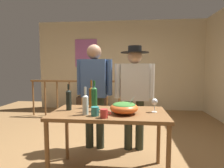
# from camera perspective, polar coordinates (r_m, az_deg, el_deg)

# --- Properties ---
(ground_plane) EXTENTS (8.07, 8.07, 0.00)m
(ground_plane) POSITION_cam_1_polar(r_m,az_deg,el_deg) (2.93, -1.10, -21.44)
(ground_plane) COLOR olive
(back_wall) EXTENTS (5.16, 0.10, 2.75)m
(back_wall) POSITION_cam_1_polar(r_m,az_deg,el_deg) (5.72, 2.49, 5.77)
(back_wall) COLOR beige
(back_wall) RESTS_ON ground_plane
(framed_picture) EXTENTS (0.69, 0.03, 0.86)m
(framed_picture) POSITION_cam_1_polar(r_m,az_deg,el_deg) (5.83, -8.17, 9.59)
(framed_picture) COLOR #B761A6
(stair_railing) EXTENTS (2.49, 0.10, 1.03)m
(stair_railing) POSITION_cam_1_polar(r_m,az_deg,el_deg) (4.87, -7.22, -3.20)
(stair_railing) COLOR brown
(stair_railing) RESTS_ON ground_plane
(tv_console) EXTENTS (0.90, 0.40, 0.44)m
(tv_console) POSITION_cam_1_polar(r_m,az_deg,el_deg) (5.58, -6.16, -6.17)
(tv_console) COLOR #38281E
(tv_console) RESTS_ON ground_plane
(flat_screen_tv) EXTENTS (0.59, 0.12, 0.43)m
(flat_screen_tv) POSITION_cam_1_polar(r_m,az_deg,el_deg) (5.48, -6.28, -1.40)
(flat_screen_tv) COLOR black
(flat_screen_tv) RESTS_ON tv_console
(serving_table) EXTENTS (1.37, 0.71, 0.79)m
(serving_table) POSITION_cam_1_polar(r_m,az_deg,el_deg) (2.22, -0.92, -10.81)
(serving_table) COLOR brown
(serving_table) RESTS_ON ground_plane
(salad_bowl) EXTENTS (0.33, 0.33, 0.21)m
(salad_bowl) POSITION_cam_1_polar(r_m,az_deg,el_deg) (2.11, 3.81, -7.31)
(salad_bowl) COLOR #DB5B23
(salad_bowl) RESTS_ON serving_table
(wine_glass) EXTENTS (0.07, 0.07, 0.17)m
(wine_glass) POSITION_cam_1_polar(r_m,az_deg,el_deg) (2.22, 13.26, -5.66)
(wine_glass) COLOR silver
(wine_glass) RESTS_ON serving_table
(wine_bottle_dark) EXTENTS (0.07, 0.07, 0.33)m
(wine_bottle_dark) POSITION_cam_1_polar(r_m,az_deg,el_deg) (2.33, -13.47, -4.70)
(wine_bottle_dark) COLOR black
(wine_bottle_dark) RESTS_ON serving_table
(wine_bottle_green) EXTENTS (0.07, 0.07, 0.38)m
(wine_bottle_green) POSITION_cam_1_polar(r_m,az_deg,el_deg) (2.20, -5.61, -4.52)
(wine_bottle_green) COLOR #1E5628
(wine_bottle_green) RESTS_ON serving_table
(wine_bottle_clear) EXTENTS (0.07, 0.07, 0.31)m
(wine_bottle_clear) POSITION_cam_1_polar(r_m,az_deg,el_deg) (2.07, -8.37, -6.17)
(wine_bottle_clear) COLOR silver
(wine_bottle_clear) RESTS_ON serving_table
(wine_bottle_amber) EXTENTS (0.06, 0.06, 0.36)m
(wine_bottle_amber) POSITION_cam_1_polar(r_m,az_deg,el_deg) (2.42, -6.51, -3.94)
(wine_bottle_amber) COLOR brown
(wine_bottle_amber) RESTS_ON serving_table
(mug_teal) EXTENTS (0.12, 0.09, 0.10)m
(mug_teal) POSITION_cam_1_polar(r_m,az_deg,el_deg) (2.02, -5.32, -8.55)
(mug_teal) COLOR teal
(mug_teal) RESTS_ON serving_table
(mug_red) EXTENTS (0.12, 0.08, 0.09)m
(mug_red) POSITION_cam_1_polar(r_m,az_deg,el_deg) (1.94, -2.48, -9.26)
(mug_red) COLOR #B7332D
(mug_red) RESTS_ON serving_table
(person_standing_left) EXTENTS (0.58, 0.24, 1.68)m
(person_standing_left) POSITION_cam_1_polar(r_m,az_deg,el_deg) (2.92, -5.55, -1.11)
(person_standing_left) COLOR #2D3323
(person_standing_left) RESTS_ON ground_plane
(person_standing_right) EXTENTS (0.62, 0.44, 1.65)m
(person_standing_right) POSITION_cam_1_polar(r_m,az_deg,el_deg) (2.87, 7.06, -1.38)
(person_standing_right) COLOR #2D3323
(person_standing_right) RESTS_ON ground_plane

